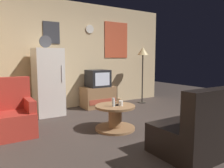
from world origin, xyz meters
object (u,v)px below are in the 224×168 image
at_px(wine_glass, 113,102).
at_px(mug_ceramic_white, 121,103).
at_px(standing_lamp, 143,56).
at_px(fridge, 48,82).
at_px(couch, 213,128).
at_px(tv_stand, 98,97).
at_px(armchair, 11,115).
at_px(mug_ceramic_tan, 119,101).
at_px(remote_control, 119,104).
at_px(coffee_table, 115,117).
at_px(crt_tv, 98,78).

height_order(wine_glass, mug_ceramic_white, wine_glass).
xyz_separation_m(standing_lamp, mug_ceramic_white, (-1.88, -1.66, -0.87)).
xyz_separation_m(fridge, couch, (1.43, -3.12, -0.44)).
distance_m(tv_stand, armchair, 2.48).
bearing_deg(couch, standing_lamp, 67.74).
xyz_separation_m(wine_glass, couch, (0.78, -1.39, -0.20)).
relative_size(fridge, mug_ceramic_white, 19.67).
xyz_separation_m(mug_ceramic_tan, remote_control, (-0.11, -0.14, -0.03)).
relative_size(wine_glass, mug_ceramic_white, 1.67).
bearing_deg(remote_control, standing_lamp, 21.97).
bearing_deg(tv_stand, remote_control, -106.52).
height_order(coffee_table, remote_control, remote_control).
relative_size(tv_stand, mug_ceramic_tan, 9.33).
xyz_separation_m(fridge, standing_lamp, (2.67, -0.09, 0.60)).
relative_size(coffee_table, couch, 0.42).
bearing_deg(mug_ceramic_white, couch, -64.84).
bearing_deg(standing_lamp, remote_control, -139.73).
distance_m(coffee_table, armchair, 1.76).
relative_size(standing_lamp, mug_ceramic_white, 17.67).
xyz_separation_m(mug_ceramic_tan, couch, (0.53, -1.59, -0.17)).
height_order(standing_lamp, armchair, standing_lamp).
bearing_deg(coffee_table, wine_glass, -141.74).
height_order(tv_stand, wine_glass, wine_glass).
bearing_deg(tv_stand, armchair, -154.02).
xyz_separation_m(mug_ceramic_white, couch, (0.64, -1.37, -0.17)).
distance_m(wine_glass, mug_ceramic_tan, 0.32).
bearing_deg(couch, mug_ceramic_tan, 108.35).
distance_m(remote_control, couch, 1.58).
distance_m(fridge, crt_tv, 1.32).
relative_size(tv_stand, crt_tv, 1.56).
distance_m(crt_tv, wine_glass, 1.95).
xyz_separation_m(fridge, armchair, (-0.90, -0.99, -0.42)).
xyz_separation_m(tv_stand, wine_glass, (-0.68, -1.82, 0.25)).
bearing_deg(armchair, fridge, 47.68).
distance_m(crt_tv, coffee_table, 1.93).
bearing_deg(wine_glass, crt_tv, 69.72).
relative_size(crt_tv, remote_control, 3.60).
distance_m(fridge, tv_stand, 1.41).
bearing_deg(crt_tv, armchair, -153.99).
bearing_deg(crt_tv, coffee_table, -108.67).
bearing_deg(wine_glass, mug_ceramic_tan, 36.73).
relative_size(standing_lamp, coffee_table, 2.21).
bearing_deg(fridge, mug_ceramic_tan, -59.45).
bearing_deg(crt_tv, fridge, -175.98).
height_order(crt_tv, couch, crt_tv).
relative_size(mug_ceramic_white, mug_ceramic_tan, 1.00).
relative_size(coffee_table, mug_ceramic_tan, 8.00).
height_order(fridge, coffee_table, fridge).
bearing_deg(armchair, crt_tv, 26.01).
xyz_separation_m(standing_lamp, remote_control, (-1.87, -1.59, -0.90)).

